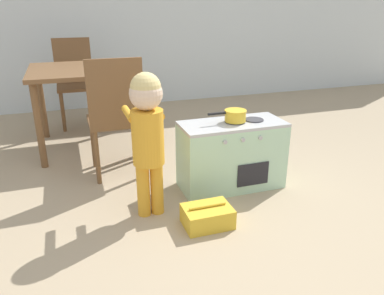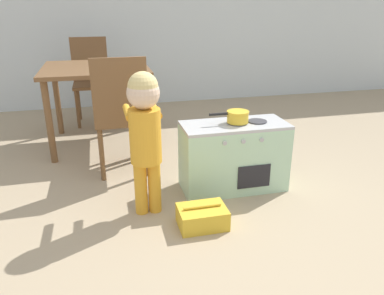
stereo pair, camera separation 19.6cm
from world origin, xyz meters
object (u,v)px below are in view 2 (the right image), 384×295
object	(u,v)px
play_kitchen	(234,156)
dining_chair_near	(121,114)
toy_pot	(237,116)
toy_basket	(202,217)
dining_table	(96,78)
dining_chair_far	(91,78)
child_figure	(145,125)

from	to	relation	value
play_kitchen	dining_chair_near	bearing A→B (deg)	149.56
toy_pot	dining_chair_near	size ratio (longest dim) A/B	0.30
toy_basket	dining_chair_near	xyz separation A→B (m)	(-0.40, 0.88, 0.43)
dining_table	dining_chair_far	size ratio (longest dim) A/B	1.01
toy_basket	dining_chair_far	xyz separation A→B (m)	(-0.62, 2.39, 0.43)
dining_chair_far	dining_chair_near	bearing A→B (deg)	98.32
toy_pot	dining_table	bearing A→B (deg)	127.84
toy_pot	toy_basket	size ratio (longest dim) A/B	0.97
toy_pot	child_figure	size ratio (longest dim) A/B	0.31
child_figure	dining_table	distance (m)	1.41
toy_basket	dining_table	size ratio (longest dim) A/B	0.31
play_kitchen	dining_chair_near	world-z (taller)	dining_chair_near
play_kitchen	dining_chair_near	distance (m)	0.90
dining_chair_near	toy_pot	bearing A→B (deg)	-29.92
play_kitchen	toy_pot	distance (m)	0.30
dining_table	dining_chair_far	bearing A→B (deg)	94.57
toy_basket	dining_chair_near	size ratio (longest dim) A/B	0.31
child_figure	dining_chair_far	size ratio (longest dim) A/B	0.99
child_figure	toy_basket	distance (m)	0.65
dining_chair_near	dining_chair_far	world-z (taller)	same
toy_basket	dining_chair_far	size ratio (longest dim) A/B	0.31
play_kitchen	dining_chair_far	size ratio (longest dim) A/B	0.80
toy_pot	dining_chair_near	xyz separation A→B (m)	(-0.77, 0.44, -0.06)
child_figure	dining_table	bearing A→B (deg)	100.90
toy_basket	dining_chair_far	world-z (taller)	dining_chair_far
toy_basket	child_figure	bearing A→B (deg)	139.62
toy_pot	dining_chair_far	xyz separation A→B (m)	(-0.99, 1.95, -0.06)
play_kitchen	toy_pot	world-z (taller)	toy_pot
dining_table	dining_chair_near	bearing A→B (deg)	-77.98
dining_chair_near	toy_basket	bearing A→B (deg)	-65.59
child_figure	dining_chair_far	bearing A→B (deg)	98.68
play_kitchen	toy_basket	xyz separation A→B (m)	(-0.35, -0.44, -0.18)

